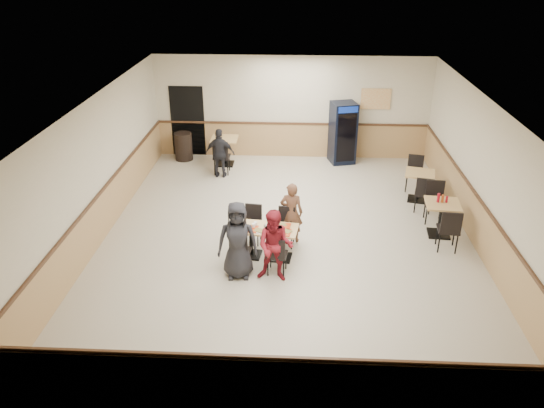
# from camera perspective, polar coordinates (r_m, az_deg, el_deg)

# --- Properties ---
(ground) EXTENTS (10.00, 10.00, 0.00)m
(ground) POSITION_cam_1_polar(r_m,az_deg,el_deg) (11.64, 1.63, -3.52)
(ground) COLOR beige
(ground) RESTS_ON ground
(room_shell) EXTENTS (10.00, 10.00, 10.00)m
(room_shell) POSITION_cam_1_polar(r_m,az_deg,el_deg) (13.78, 9.34, 3.65)
(room_shell) COLOR silver
(room_shell) RESTS_ON ground
(main_table) EXTENTS (1.32, 0.78, 0.67)m
(main_table) POSITION_cam_1_polar(r_m,az_deg,el_deg) (10.69, -0.64, -3.64)
(main_table) COLOR black
(main_table) RESTS_ON ground
(main_chairs) EXTENTS (1.28, 1.59, 0.85)m
(main_chairs) POSITION_cam_1_polar(r_m,az_deg,el_deg) (10.71, -0.87, -3.72)
(main_chairs) COLOR black
(main_chairs) RESTS_ON ground
(diner_woman_left) EXTENTS (0.79, 0.55, 1.55)m
(diner_woman_left) POSITION_cam_1_polar(r_m,az_deg,el_deg) (9.96, -3.73, -3.92)
(diner_woman_left) COLOR black
(diner_woman_left) RESTS_ON ground
(diner_woman_right) EXTENTS (0.77, 0.64, 1.44)m
(diner_woman_right) POSITION_cam_1_polar(r_m,az_deg,el_deg) (9.86, 0.34, -4.56)
(diner_woman_right) COLOR maroon
(diner_woman_right) RESTS_ON ground
(diner_man_opposite) EXTENTS (0.52, 0.37, 1.34)m
(diner_man_opposite) POSITION_cam_1_polar(r_m,az_deg,el_deg) (11.19, 2.10, -0.92)
(diner_man_opposite) COLOR brown
(diner_man_opposite) RESTS_ON ground
(lone_diner) EXTENTS (0.82, 0.39, 1.36)m
(lone_diner) POSITION_cam_1_polar(r_m,az_deg,el_deg) (14.50, -5.60, 5.45)
(lone_diner) COLOR black
(lone_diner) RESTS_ON ground
(tabletop_clutter) EXTENTS (1.11, 0.59, 0.12)m
(tabletop_clutter) POSITION_cam_1_polar(r_m,az_deg,el_deg) (10.52, -0.67, -2.61)
(tabletop_clutter) COLOR red
(tabletop_clutter) RESTS_ON main_table
(side_table_near) EXTENTS (0.79, 0.79, 0.77)m
(side_table_near) POSITION_cam_1_polar(r_m,az_deg,el_deg) (12.05, 17.76, -1.01)
(side_table_near) COLOR black
(side_table_near) RESTS_ON ground
(side_table_near_chair_south) EXTENTS (0.49, 0.49, 0.98)m
(side_table_near_chair_south) POSITION_cam_1_polar(r_m,az_deg,el_deg) (11.53, 18.43, -2.51)
(side_table_near_chair_south) COLOR black
(side_table_near_chair_south) RESTS_ON ground
(side_table_near_chair_north) EXTENTS (0.49, 0.49, 0.98)m
(side_table_near_chair_north) POSITION_cam_1_polar(r_m,az_deg,el_deg) (12.60, 17.11, 0.15)
(side_table_near_chair_north) COLOR black
(side_table_near_chair_north) RESTS_ON ground
(side_table_far) EXTENTS (0.84, 0.84, 0.74)m
(side_table_far) POSITION_cam_1_polar(r_m,az_deg,el_deg) (13.59, 15.53, 2.31)
(side_table_far) COLOR black
(side_table_far) RESTS_ON ground
(side_table_far_chair_south) EXTENTS (0.53, 0.53, 0.94)m
(side_table_far_chair_south) POSITION_cam_1_polar(r_m,az_deg,el_deg) (13.07, 16.02, 1.17)
(side_table_far_chair_south) COLOR black
(side_table_far_chair_south) RESTS_ON ground
(side_table_far_chair_north) EXTENTS (0.53, 0.53, 0.94)m
(side_table_far_chair_north) POSITION_cam_1_polar(r_m,az_deg,el_deg) (14.14, 15.06, 3.18)
(side_table_far_chair_north) COLOR black
(side_table_far_chair_north) RESTS_ON ground
(condiment_caddy) EXTENTS (0.23, 0.06, 0.20)m
(condiment_caddy) POSITION_cam_1_polar(r_m,az_deg,el_deg) (11.94, 17.78, 0.58)
(condiment_caddy) COLOR #A70B1D
(condiment_caddy) RESTS_ON side_table_near
(back_table) EXTENTS (0.75, 0.75, 0.80)m
(back_table) POSITION_cam_1_polar(r_m,az_deg,el_deg) (15.39, -5.11, 6.11)
(back_table) COLOR black
(back_table) RESTS_ON ground
(back_table_chair_lone) EXTENTS (0.47, 0.47, 1.01)m
(back_table_chair_lone) POSITION_cam_1_polar(r_m,az_deg,el_deg) (14.80, -5.43, 5.18)
(back_table_chair_lone) COLOR black
(back_table_chair_lone) RESTS_ON ground
(pepsi_cooler) EXTENTS (0.82, 0.82, 1.78)m
(pepsi_cooler) POSITION_cam_1_polar(r_m,az_deg,el_deg) (15.56, 7.62, 7.59)
(pepsi_cooler) COLOR black
(pepsi_cooler) RESTS_ON ground
(trash_bin) EXTENTS (0.52, 0.52, 0.82)m
(trash_bin) POSITION_cam_1_polar(r_m,az_deg,el_deg) (15.98, -9.50, 6.13)
(trash_bin) COLOR black
(trash_bin) RESTS_ON ground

